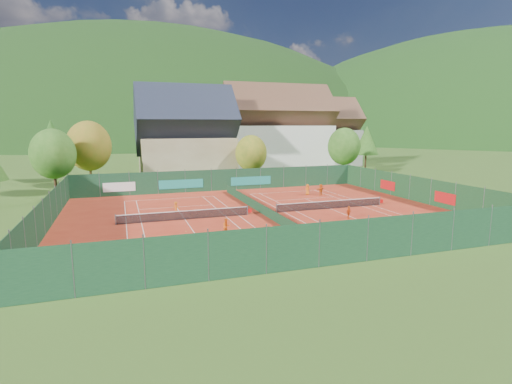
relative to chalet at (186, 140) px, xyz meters
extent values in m
plane|color=#30531A|center=(3.00, -30.00, -6.64)|extent=(600.00, 600.00, 0.00)
cube|color=#AA2D19|center=(3.00, -30.00, -6.62)|extent=(40.00, 32.00, 0.01)
cube|color=white|center=(-5.00, -18.12, -6.61)|extent=(10.97, 0.06, 0.00)
cube|color=white|center=(-5.00, -41.88, -6.61)|extent=(10.97, 0.06, 0.00)
cube|color=white|center=(-10.48, -30.00, -6.61)|extent=(0.06, 23.77, 0.00)
cube|color=white|center=(0.49, -30.00, -6.61)|extent=(0.06, 23.77, 0.00)
cube|color=white|center=(-9.12, -30.00, -6.61)|extent=(0.06, 23.77, 0.00)
cube|color=white|center=(-0.88, -30.00, -6.61)|extent=(0.06, 23.77, 0.00)
cube|color=white|center=(-5.00, -23.60, -6.61)|extent=(8.23, 0.06, 0.00)
cube|color=white|center=(-5.00, -36.40, -6.61)|extent=(8.23, 0.06, 0.00)
cube|color=white|center=(-5.00, -30.00, -6.61)|extent=(0.06, 12.80, 0.00)
cube|color=white|center=(11.00, -18.12, -6.61)|extent=(10.97, 0.06, 0.00)
cube|color=white|center=(11.00, -41.88, -6.61)|extent=(10.97, 0.06, 0.00)
cube|color=white|center=(5.51, -30.00, -6.61)|extent=(0.06, 23.77, 0.00)
cube|color=white|center=(16.48, -30.00, -6.61)|extent=(0.06, 23.77, 0.00)
cube|color=white|center=(6.88, -30.00, -6.61)|extent=(0.06, 23.77, 0.00)
cube|color=white|center=(15.12, -30.00, -6.61)|extent=(0.06, 23.77, 0.00)
cube|color=white|center=(11.00, -23.60, -6.61)|extent=(8.23, 0.06, 0.00)
cube|color=white|center=(11.00, -36.40, -6.61)|extent=(8.23, 0.06, 0.00)
cube|color=white|center=(11.00, -30.00, -6.61)|extent=(0.06, 12.80, 0.00)
cylinder|color=#59595B|center=(-11.40, -30.00, -6.11)|extent=(0.10, 0.10, 1.02)
cylinder|color=#59595B|center=(1.40, -30.00, -6.11)|extent=(0.10, 0.10, 1.02)
cube|color=black|center=(-5.00, -30.00, -6.16)|extent=(12.80, 0.02, 0.86)
cube|color=white|center=(-5.00, -30.00, -5.73)|extent=(12.80, 0.04, 0.06)
cube|color=red|center=(1.65, -30.00, -6.17)|extent=(0.40, 0.04, 0.40)
cylinder|color=#59595B|center=(4.60, -30.00, -6.11)|extent=(0.10, 0.10, 1.02)
cylinder|color=#59595B|center=(17.40, -30.00, -6.11)|extent=(0.10, 0.10, 1.02)
cube|color=black|center=(11.00, -30.00, -6.16)|extent=(12.80, 0.02, 0.86)
cube|color=white|center=(11.00, -30.00, -5.73)|extent=(12.80, 0.04, 0.06)
cube|color=red|center=(17.65, -30.00, -6.17)|extent=(0.40, 0.04, 0.40)
cube|color=#12321C|center=(3.00, -30.00, -6.12)|extent=(0.03, 28.80, 1.00)
cube|color=#153922|center=(3.00, -14.00, -5.12)|extent=(40.00, 0.04, 3.00)
cube|color=teal|center=(-3.00, -14.06, -5.42)|extent=(6.00, 0.03, 1.20)
cube|color=teal|center=(7.00, -14.06, -5.42)|extent=(6.00, 0.03, 1.20)
cube|color=silver|center=(-11.00, -14.06, -5.42)|extent=(4.00, 0.03, 1.20)
cube|color=#153A22|center=(3.00, -46.00, -5.12)|extent=(40.00, 0.04, 3.00)
cube|color=#13351E|center=(-17.00, -30.00, -5.12)|extent=(0.04, 32.00, 3.00)
cube|color=#153A1C|center=(23.00, -30.00, -5.12)|extent=(0.04, 32.00, 3.00)
cube|color=#B21414|center=(22.94, -34.00, -5.42)|extent=(0.03, 3.00, 1.20)
cube|color=#B21414|center=(22.94, -24.00, -5.42)|extent=(0.03, 3.00, 1.20)
cube|color=tan|center=(0.00, 0.00, -3.12)|extent=(15.00, 12.00, 7.00)
cube|color=#1E2333|center=(0.00, 0.00, 3.38)|extent=(16.20, 12.00, 12.00)
cube|color=silver|center=(19.00, 6.00, -2.12)|extent=(20.00, 11.00, 9.00)
cube|color=brown|center=(19.00, 6.00, 5.13)|extent=(21.60, 11.00, 11.00)
cube|color=silver|center=(33.00, 14.00, -2.62)|extent=(16.00, 10.00, 8.00)
cube|color=brown|center=(33.00, 14.00, 3.88)|extent=(17.28, 10.00, 10.00)
cylinder|color=#462B19|center=(-19.00, -10.00, -5.22)|extent=(0.36, 0.36, 2.80)
ellipsoid|color=#2F611B|center=(-19.00, -10.00, -1.22)|extent=(5.72, 5.72, 6.58)
cylinder|color=#4E351B|center=(-15.00, -4.00, -5.05)|extent=(0.36, 0.36, 3.15)
ellipsoid|color=olive|center=(-15.00, -4.00, -0.55)|extent=(6.44, 6.44, 7.40)
cylinder|color=#452918|center=(-21.00, 4.00, -4.87)|extent=(0.36, 0.36, 3.50)
cone|color=#205117|center=(-21.00, 4.00, 0.13)|extent=(5.60, 5.60, 6.50)
cylinder|color=#4B2C1A|center=(9.00, -8.00, -5.40)|extent=(0.36, 0.36, 2.45)
ellipsoid|color=olive|center=(9.00, -8.00, -1.90)|extent=(5.01, 5.01, 5.76)
cylinder|color=#412D17|center=(27.00, -6.00, -5.22)|extent=(0.36, 0.36, 2.80)
ellipsoid|color=#2F611B|center=(27.00, -6.00, -1.22)|extent=(5.72, 5.72, 6.58)
cylinder|color=#4A331A|center=(37.00, 2.00, -5.05)|extent=(0.36, 0.36, 3.15)
cone|color=#295819|center=(37.00, 2.00, -0.55)|extent=(5.04, 5.04, 5.85)
cylinder|color=#4A331A|center=(29.00, 10.00, -4.87)|extent=(0.36, 0.36, 3.50)
ellipsoid|color=olive|center=(29.00, 10.00, 0.13)|extent=(7.15, 7.15, 8.22)
ellipsoid|color=black|center=(13.00, 270.00, -48.97)|extent=(440.00, 440.00, 242.00)
ellipsoid|color=black|center=(243.00, 160.00, -45.19)|extent=(380.00, 380.00, 220.40)
cylinder|color=slate|center=(14.83, -42.85, -6.22)|extent=(0.02, 0.02, 0.80)
cylinder|color=slate|center=(15.13, -42.85, -6.22)|extent=(0.02, 0.02, 0.80)
cylinder|color=slate|center=(14.83, -42.55, -6.22)|extent=(0.02, 0.02, 0.80)
cylinder|color=slate|center=(15.13, -42.55, -6.22)|extent=(0.02, 0.02, 0.80)
cube|color=slate|center=(14.98, -42.70, -6.07)|extent=(0.34, 0.34, 0.30)
ellipsoid|color=#CCD833|center=(14.98, -42.70, -6.04)|extent=(0.28, 0.28, 0.16)
sphere|color=#CCD833|center=(-5.62, -34.48, -6.59)|extent=(0.07, 0.07, 0.07)
sphere|color=#CCD833|center=(5.18, -37.79, -6.59)|extent=(0.07, 0.07, 0.07)
imported|color=orange|center=(-5.10, -40.40, -6.02)|extent=(0.52, 0.51, 1.20)
imported|color=orange|center=(-2.54, -36.53, -5.92)|extent=(0.76, 0.63, 1.41)
imported|color=#D66113|center=(-5.40, -26.49, -6.03)|extent=(0.88, 0.69, 1.19)
imported|color=#CF4612|center=(10.35, -34.75, -5.98)|extent=(0.81, 0.60, 1.28)
imported|color=#D16012|center=(12.53, -21.13, -5.91)|extent=(0.71, 0.47, 1.44)
imported|color=#D95B13|center=(14.05, -21.97, -5.87)|extent=(1.46, 0.87, 1.50)
camera|label=1|loc=(-10.68, -68.15, 2.51)|focal=28.00mm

